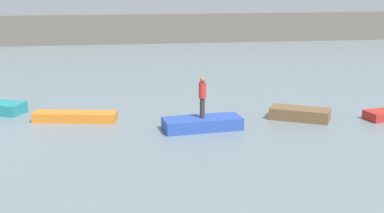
# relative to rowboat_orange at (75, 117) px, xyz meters

# --- Properties ---
(embankment_wall) EXTENTS (80.00, 1.20, 2.73)m
(embankment_wall) POSITION_rel_rowboat_orange_xyz_m (-5.37, 26.60, 1.15)
(embankment_wall) COLOR #666056
(embankment_wall) RESTS_ON ground_plane
(rowboat_orange) EXTENTS (3.92, 1.60, 0.42)m
(rowboat_orange) POSITION_rel_rowboat_orange_xyz_m (0.00, 0.00, 0.00)
(rowboat_orange) COLOR orange
(rowboat_orange) RESTS_ON ground_plane
(rowboat_blue) EXTENTS (3.56, 1.73, 0.53)m
(rowboat_blue) POSITION_rel_rowboat_orange_xyz_m (5.63, -2.16, 0.06)
(rowboat_blue) COLOR #2B4CAD
(rowboat_blue) RESTS_ON ground_plane
(rowboat_brown) EXTENTS (2.93, 2.29, 0.55)m
(rowboat_brown) POSITION_rel_rowboat_orange_xyz_m (10.39, -1.17, 0.06)
(rowboat_brown) COLOR brown
(rowboat_brown) RESTS_ON ground_plane
(person_red_shirt) EXTENTS (0.32, 0.32, 1.82)m
(person_red_shirt) POSITION_rel_rowboat_orange_xyz_m (5.63, -2.16, 1.34)
(person_red_shirt) COLOR #38332D
(person_red_shirt) RESTS_ON rowboat_blue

